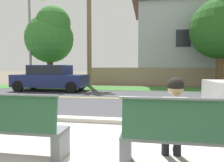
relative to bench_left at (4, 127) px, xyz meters
The scene contains 15 objects.
ground_plane 7.99m from the bench_left, 79.99° to the left, with size 140.00×140.00×0.00m, color #665B4C.
sidewalk_pavement 1.48m from the bench_left, 10.56° to the left, with size 44.00×3.60×0.01m, color #B7B2A8.
curb_edge 2.64m from the bench_left, 57.87° to the left, with size 44.00×0.30×0.11m, color #ADA89E.
street_asphalt 6.52m from the bench_left, 77.69° to the left, with size 52.00×8.00×0.01m, color #424247.
road_centre_line 6.52m from the bench_left, 77.69° to the left, with size 48.00×0.14×0.01m, color #E0CC4C.
far_verge_grass 11.08m from the bench_left, 82.80° to the left, with size 48.00×2.80×0.02m, color #38702D.
bench_left is the anchor object (origin of this frame).
bench_right 2.77m from the bench_left, ahead, with size 1.92×0.48×1.01m.
seated_person_white 2.57m from the bench_left, ahead, with size 0.52×0.68×1.25m.
car_navy_near 9.45m from the bench_left, 111.86° to the left, with size 4.30×1.86×1.54m.
streetlamp 12.77m from the bench_left, 118.61° to the left, with size 0.24×2.10×6.91m.
shade_tree_far_left 13.11m from the bench_left, 112.71° to the left, with size 3.54×3.54×5.85m.
shade_tree_left 14.41m from the bench_left, 59.40° to the left, with size 3.97×3.97×6.55m.
garden_wall 14.46m from the bench_left, 73.17° to the left, with size 13.00×0.36×1.40m, color gray.
house_across_street 18.96m from the bench_left, 65.74° to the left, with size 13.43×6.91×7.21m.
Camera 1 is at (0.78, -2.70, 1.38)m, focal length 33.27 mm.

